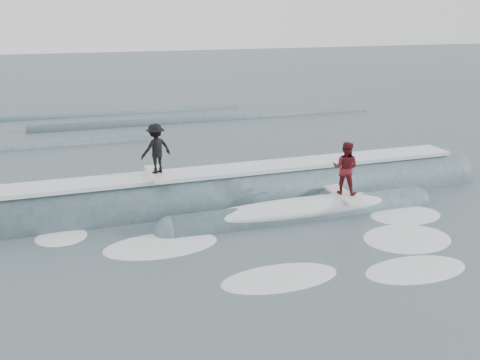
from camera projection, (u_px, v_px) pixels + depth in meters
name	position (u px, v px, depth m)	size (l,w,h in m)	color
ground	(264.00, 235.00, 16.54)	(160.00, 160.00, 0.00)	#384C53
breaking_wave	(240.00, 202.00, 19.27)	(21.03, 3.95, 2.35)	#37565D
surfer_black	(156.00, 151.00, 18.02)	(1.25, 2.01, 1.80)	silver
surfer_red	(345.00, 170.00, 18.10)	(1.11, 2.01, 1.91)	silver
whitewater	(301.00, 249.00, 15.53)	(13.06, 6.91, 0.10)	white
far_swells	(97.00, 129.00, 31.34)	(37.77, 8.65, 0.80)	#37565D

